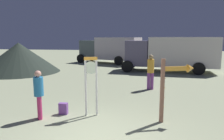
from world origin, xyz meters
name	(u,v)px	position (x,y,z in m)	size (l,w,h in m)	color
standing_clock	(91,80)	(-0.58, 1.85, 1.24)	(0.45, 0.20, 2.01)	white
arrow_sign	(174,80)	(2.09, 1.72, 1.35)	(1.08, 0.50, 2.01)	#9B6753
person_near_clock	(39,92)	(-2.19, 1.32, 0.90)	(0.31, 0.31, 1.60)	#C32E66
backpack	(63,109)	(-1.58, 1.82, 0.20)	(0.29, 0.21, 0.40)	#774699
person_distant	(151,70)	(1.55, 5.83, 1.01)	(0.35, 0.35, 1.80)	#854091
box_truck_near	(171,52)	(3.39, 11.99, 1.52)	(7.27, 3.18, 2.70)	silver
box_truck_far	(111,49)	(-2.17, 16.67, 1.50)	(6.97, 4.41, 2.69)	silver
dome_tent	(19,57)	(-8.32, 10.00, 1.14)	(6.11, 6.11, 2.28)	#212A23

